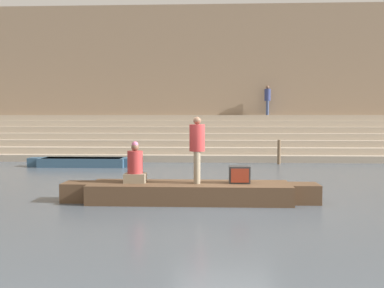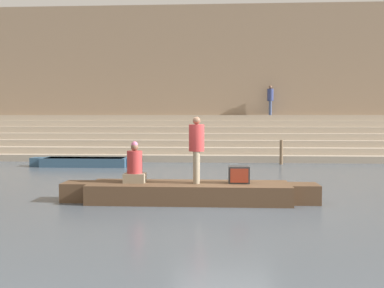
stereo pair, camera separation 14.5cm
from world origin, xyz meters
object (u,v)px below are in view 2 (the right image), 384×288
object	(u,v)px
person_on_steps	(270,98)
person_standing	(197,145)
rowboat_main	(189,192)
person_rowing	(135,167)
tv_set	(239,175)
moored_boat_shore	(85,162)
mooring_post	(281,152)

from	to	relation	value
person_on_steps	person_standing	bearing A→B (deg)	66.71
rowboat_main	person_standing	xyz separation A→B (m)	(0.18, 0.01, 1.16)
person_rowing	tv_set	world-z (taller)	person_rowing
rowboat_main	tv_set	size ratio (longest dim) A/B	12.28
person_standing	person_rowing	bearing A→B (deg)	173.14
moored_boat_shore	person_standing	bearing A→B (deg)	-51.93
mooring_post	person_on_steps	distance (m)	5.74
tv_set	moored_boat_shore	world-z (taller)	tv_set
person_standing	mooring_post	world-z (taller)	person_standing
moored_boat_shore	person_on_steps	distance (m)	11.16
person_rowing	tv_set	bearing A→B (deg)	11.27
person_rowing	tv_set	size ratio (longest dim) A/B	2.00
mooring_post	person_standing	bearing A→B (deg)	-110.09
tv_set	person_on_steps	world-z (taller)	person_on_steps
person_standing	person_on_steps	world-z (taller)	person_on_steps
person_standing	person_on_steps	distance (m)	14.77
moored_boat_shore	rowboat_main	bearing A→B (deg)	-52.93
person_standing	moored_boat_shore	xyz separation A→B (m)	(-5.15, 7.75, -1.20)
person_standing	moored_boat_shore	bearing A→B (deg)	117.11
rowboat_main	person_rowing	distance (m)	1.50
person_standing	tv_set	size ratio (longest dim) A/B	3.18
mooring_post	person_on_steps	bearing A→B (deg)	89.17
person_standing	person_rowing	size ratio (longest dim) A/B	1.59
person_standing	moored_boat_shore	distance (m)	9.38
person_rowing	tv_set	distance (m)	2.61
tv_set	moored_boat_shore	size ratio (longest dim) A/B	0.11
mooring_post	person_on_steps	xyz separation A→B (m)	(0.07, 5.11, 2.63)
person_on_steps	mooring_post	bearing A→B (deg)	79.37
person_standing	moored_boat_shore	size ratio (longest dim) A/B	0.35
rowboat_main	person_standing	distance (m)	1.17
rowboat_main	mooring_post	xyz separation A→B (m)	(3.53, 9.17, 0.29)
person_standing	mooring_post	bearing A→B (deg)	63.42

